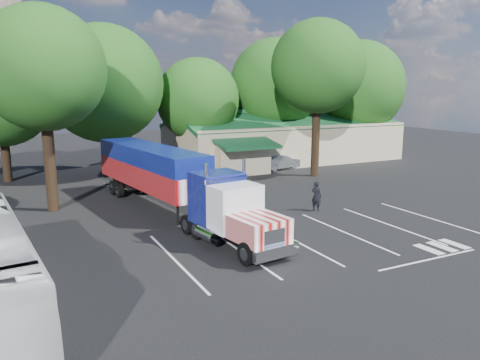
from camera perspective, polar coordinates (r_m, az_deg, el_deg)
name	(u,v)px	position (r m, az deg, el deg)	size (l,w,h in m)	color
ground	(242,213)	(29.28, 0.27, -4.07)	(120.00, 120.00, 0.00)	black
event_hall	(282,140)	(50.82, 5.10, 4.92)	(24.20, 14.12, 5.55)	tan
tree_row_b	(0,95)	(43.04, -27.21, 9.20)	(8.40, 8.40, 11.35)	black
tree_row_c	(104,84)	(42.15, -16.23, 11.19)	(10.00, 10.00, 13.05)	black
tree_row_d	(198,100)	(45.90, -5.17, 9.72)	(8.00, 8.00, 10.60)	black
tree_row_e	(276,84)	(50.31, 4.37, 11.57)	(9.60, 9.60, 12.90)	black
tree_row_f	(358,87)	(55.16, 14.16, 10.92)	(10.40, 10.40, 13.00)	black
tree_near_left	(42,69)	(31.33, -22.95, 12.35)	(7.60, 7.60, 12.65)	black
tree_near_right	(318,67)	(41.56, 9.46, 13.45)	(8.00, 8.00, 13.50)	black
semi_truck	(168,176)	(29.10, -8.82, 0.43)	(5.14, 19.88, 4.13)	black
woman	(316,196)	(30.05, 9.30, -1.93)	(0.70, 0.46, 1.93)	black
bicycle	(246,178)	(38.08, 0.80, 0.20)	(0.60, 1.73, 0.91)	black
silver_sedan	(280,162)	(45.06, 4.84, 2.23)	(1.55, 4.44, 1.46)	#9DA1A5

